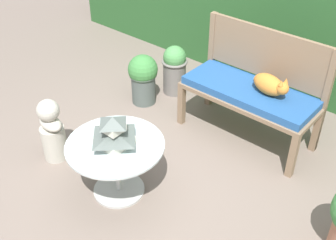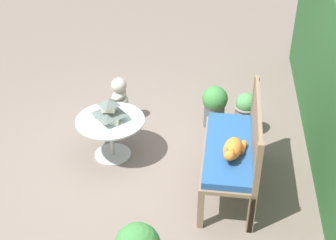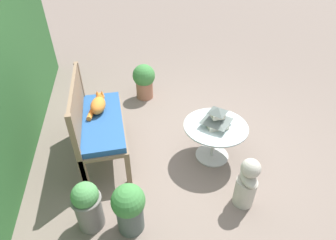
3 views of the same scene
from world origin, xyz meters
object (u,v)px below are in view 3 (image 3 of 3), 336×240
patio_table (215,132)px  potted_plant_patio_mid (88,205)px  potted_plant_hedge_corner (129,207)px  potted_plant_path_edge (144,80)px  cat (98,105)px  garden_bust (247,183)px  garden_bench (103,123)px  pagoda_birdhouse (217,118)px

patio_table → potted_plant_patio_mid: potted_plant_patio_mid is taller
potted_plant_hedge_corner → potted_plant_path_edge: (2.49, -0.51, 0.03)m
cat → garden_bust: cat is taller
garden_bench → pagoda_birdhouse: (-0.39, -1.34, 0.14)m
garden_bust → patio_table: bearing=14.2°
potted_plant_hedge_corner → potted_plant_path_edge: bearing=-11.7°
garden_bench → garden_bust: 1.83m
garden_bench → garden_bust: (-1.15, -1.41, -0.17)m
pagoda_birdhouse → potted_plant_patio_mid: size_ratio=0.56×
pagoda_birdhouse → potted_plant_path_edge: 1.84m
patio_table → garden_bust: garden_bust is taller
potted_plant_patio_mid → potted_plant_path_edge: bearing=-20.7°
potted_plant_path_edge → potted_plant_hedge_corner: bearing=168.3°
potted_plant_hedge_corner → potted_plant_patio_mid: size_ratio=0.99×
garden_bench → pagoda_birdhouse: 1.41m
garden_bench → garden_bust: size_ratio=2.08×
patio_table → potted_plant_path_edge: size_ratio=1.27×
garden_bench → potted_plant_hedge_corner: size_ratio=2.28×
garden_bench → potted_plant_path_edge: (1.31, -0.71, -0.13)m
patio_table → potted_plant_patio_mid: size_ratio=1.38×
garden_bench → potted_plant_path_edge: bearing=-28.4°
pagoda_birdhouse → potted_plant_patio_mid: 1.70m
garden_bust → potted_plant_patio_mid: bearing=95.7°
pagoda_birdhouse → garden_bust: 0.82m
garden_bench → garden_bust: garden_bust is taller
pagoda_birdhouse → garden_bust: bearing=-174.8°
cat → potted_plant_hedge_corner: size_ratio=0.72×
potted_plant_hedge_corner → pagoda_birdhouse: bearing=-55.5°
potted_plant_path_edge → pagoda_birdhouse: bearing=-159.6°
pagoda_birdhouse → potted_plant_patio_mid: (-0.67, 1.53, -0.32)m
garden_bust → potted_plant_hedge_corner: garden_bust is taller
cat → potted_plant_patio_mid: (-1.24, 0.16, -0.34)m
patio_table → pagoda_birdhouse: size_ratio=2.45×
potted_plant_path_edge → garden_bench: bearing=151.6°
garden_bench → pagoda_birdhouse: size_ratio=4.02×
garden_bench → potted_plant_patio_mid: potted_plant_patio_mid is taller
pagoda_birdhouse → potted_plant_patio_mid: pagoda_birdhouse is taller
potted_plant_path_edge → potted_plant_patio_mid: bearing=159.3°
garden_bench → patio_table: 1.40m
cat → potted_plant_path_edge: 1.39m
cat → garden_bust: bearing=-120.2°
patio_table → garden_bust: (-0.76, -0.07, -0.10)m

